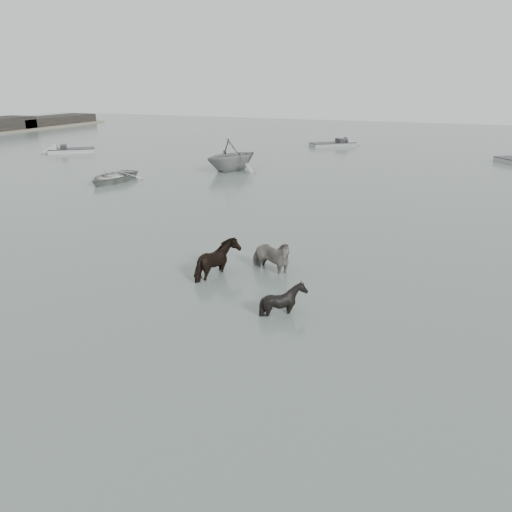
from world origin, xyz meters
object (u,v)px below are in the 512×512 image
(pony_dark, at_px, (218,254))
(pony_pinto, at_px, (270,250))
(rowboat_lead, at_px, (112,175))
(pony_black, at_px, (284,292))

(pony_dark, bearing_deg, pony_pinto, -67.62)
(rowboat_lead, bearing_deg, pony_pinto, -37.15)
(pony_pinto, bearing_deg, pony_dark, 143.97)
(pony_dark, height_order, rowboat_lead, pony_dark)
(pony_pinto, distance_m, rowboat_lead, 18.89)
(pony_pinto, relative_size, pony_dark, 1.19)
(rowboat_lead, bearing_deg, pony_black, -40.97)
(pony_dark, relative_size, pony_black, 1.24)
(pony_pinto, xyz_separation_m, pony_black, (1.49, -2.93, -0.16))
(pony_dark, distance_m, pony_black, 3.52)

